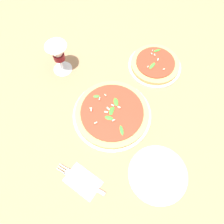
{
  "coord_description": "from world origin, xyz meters",
  "views": [
    {
      "loc": [
        -0.19,
        0.29,
        0.78
      ],
      "look_at": [
        -0.02,
        -0.02,
        0.03
      ],
      "focal_mm": 35.0,
      "sensor_mm": 36.0,
      "label": 1
    }
  ],
  "objects_px": {
    "wine_glass": "(58,54)",
    "pizza_arugula_main": "(112,113)",
    "pizza_personal_side": "(155,65)",
    "side_plate_white": "(158,174)",
    "fork": "(81,180)"
  },
  "relations": [
    {
      "from": "wine_glass",
      "to": "side_plate_white",
      "type": "distance_m",
      "value": 0.6
    },
    {
      "from": "pizza_arugula_main",
      "to": "fork",
      "type": "xyz_separation_m",
      "value": [
        -0.03,
        0.27,
        -0.01
      ]
    },
    {
      "from": "pizza_personal_side",
      "to": "wine_glass",
      "type": "relative_size",
      "value": 1.6
    },
    {
      "from": "pizza_personal_side",
      "to": "fork",
      "type": "height_order",
      "value": "pizza_personal_side"
    },
    {
      "from": "pizza_arugula_main",
      "to": "wine_glass",
      "type": "distance_m",
      "value": 0.32
    },
    {
      "from": "pizza_arugula_main",
      "to": "side_plate_white",
      "type": "relative_size",
      "value": 1.48
    },
    {
      "from": "fork",
      "to": "side_plate_white",
      "type": "distance_m",
      "value": 0.27
    },
    {
      "from": "pizza_arugula_main",
      "to": "pizza_personal_side",
      "type": "bearing_deg",
      "value": -98.89
    },
    {
      "from": "pizza_arugula_main",
      "to": "fork",
      "type": "relative_size",
      "value": 1.61
    },
    {
      "from": "pizza_personal_side",
      "to": "fork",
      "type": "relative_size",
      "value": 1.21
    },
    {
      "from": "fork",
      "to": "pizza_arugula_main",
      "type": "bearing_deg",
      "value": -83.81
    },
    {
      "from": "pizza_personal_side",
      "to": "wine_glass",
      "type": "bearing_deg",
      "value": 30.99
    },
    {
      "from": "wine_glass",
      "to": "pizza_arugula_main",
      "type": "bearing_deg",
      "value": 163.22
    },
    {
      "from": "pizza_personal_side",
      "to": "side_plate_white",
      "type": "xyz_separation_m",
      "value": [
        -0.2,
        0.42,
        -0.01
      ]
    },
    {
      "from": "pizza_arugula_main",
      "to": "wine_glass",
      "type": "xyz_separation_m",
      "value": [
        0.3,
        -0.09,
        0.08
      ]
    }
  ]
}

